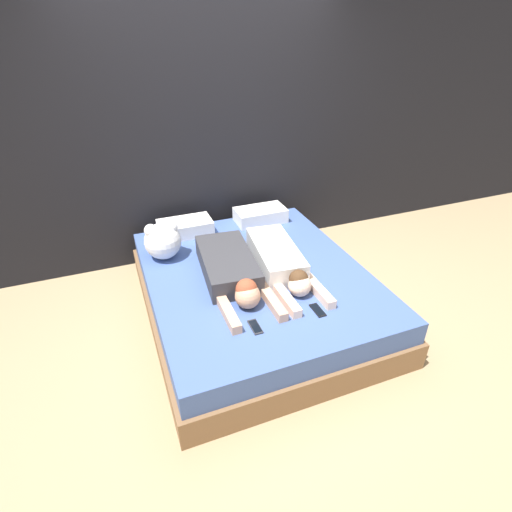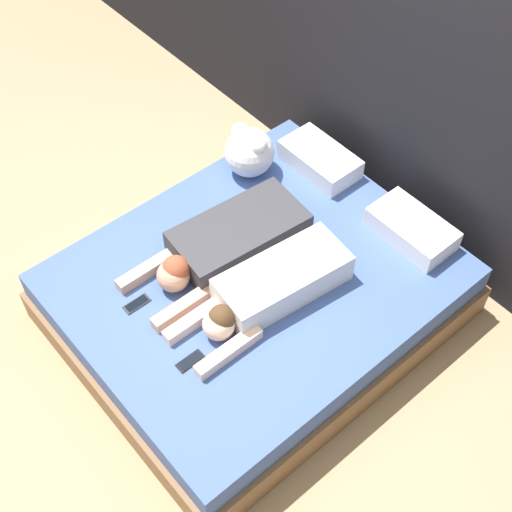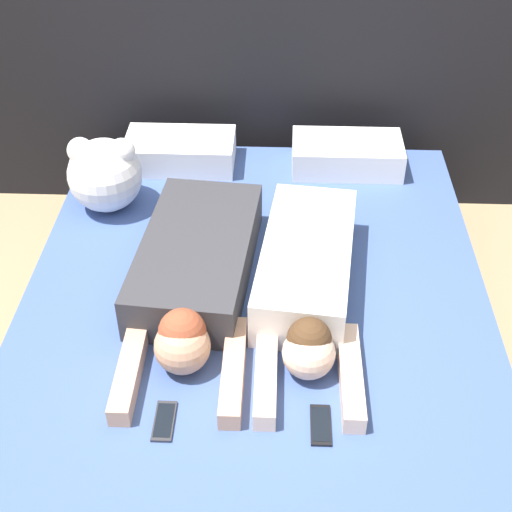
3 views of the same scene
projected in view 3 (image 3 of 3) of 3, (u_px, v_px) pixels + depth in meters
ground_plane at (256, 361)px, 2.96m from camera, size 12.00×12.00×0.00m
bed at (256, 326)px, 2.84m from camera, size 1.80×2.16×0.41m
pillow_head_left at (180, 151)px, 3.36m from camera, size 0.51×0.29×0.14m
pillow_head_right at (347, 154)px, 3.33m from camera, size 0.51×0.29×0.14m
person_left at (194, 274)px, 2.63m from camera, size 0.47×1.15×0.22m
person_right at (307, 281)px, 2.59m from camera, size 0.41×1.10×0.20m
cell_phone_left at (164, 421)px, 2.20m from camera, size 0.06×0.15×0.01m
cell_phone_right at (321, 425)px, 2.19m from camera, size 0.06×0.15×0.01m
plush_toy at (105, 173)px, 3.02m from camera, size 0.32×0.32×0.33m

